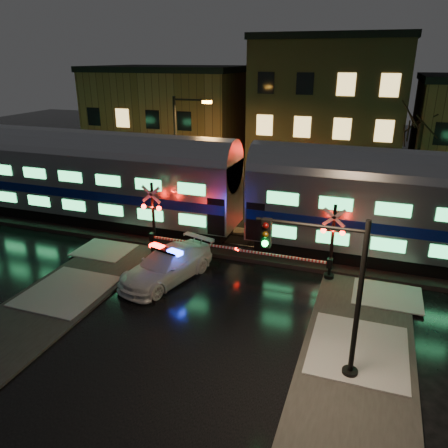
# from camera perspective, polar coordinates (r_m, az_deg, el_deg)

# --- Properties ---
(ground) EXTENTS (120.00, 120.00, 0.00)m
(ground) POSITION_cam_1_polar(r_m,az_deg,el_deg) (21.06, -0.43, -8.14)
(ground) COLOR black
(ground) RESTS_ON ground
(ballast) EXTENTS (90.00, 4.20, 0.24)m
(ballast) POSITION_cam_1_polar(r_m,az_deg,el_deg) (25.28, 3.42, -2.69)
(ballast) COLOR black
(ballast) RESTS_ON ground
(sidewalk_left) EXTENTS (4.00, 20.00, 0.12)m
(sidewalk_left) POSITION_cam_1_polar(r_m,az_deg,el_deg) (19.86, -25.25, -12.13)
(sidewalk_left) COLOR #2D2D2D
(sidewalk_left) RESTS_ON ground
(sidewalk_right) EXTENTS (4.00, 20.00, 0.12)m
(sidewalk_right) POSITION_cam_1_polar(r_m,az_deg,el_deg) (15.21, 16.38, -22.09)
(sidewalk_right) COLOR #2D2D2D
(sidewalk_right) RESTS_ON ground
(building_left) EXTENTS (14.00, 10.00, 9.00)m
(building_left) POSITION_cam_1_polar(r_m,az_deg,el_deg) (44.15, -6.81, 13.33)
(building_left) COLOR brown
(building_left) RESTS_ON ground
(building_mid) EXTENTS (12.00, 11.00, 11.50)m
(building_mid) POSITION_cam_1_polar(r_m,az_deg,el_deg) (40.28, 13.64, 13.98)
(building_mid) COLOR brown
(building_mid) RESTS_ON ground
(train) EXTENTS (51.00, 3.12, 5.92)m
(train) POSITION_cam_1_polar(r_m,az_deg,el_deg) (24.27, 2.62, 4.52)
(train) COLOR black
(train) RESTS_ON ballast
(police_car) EXTENTS (3.61, 5.75, 1.72)m
(police_car) POSITION_cam_1_polar(r_m,az_deg,el_deg) (21.47, -7.50, -5.37)
(police_car) COLOR white
(police_car) RESTS_ON ground
(crossing_signal_right) EXTENTS (5.48, 0.64, 3.88)m
(crossing_signal_right) POSITION_cam_1_polar(r_m,az_deg,el_deg) (21.50, 12.86, -3.30)
(crossing_signal_right) COLOR black
(crossing_signal_right) RESTS_ON ground
(crossing_signal_left) EXTENTS (5.72, 0.65, 4.05)m
(crossing_signal_left) POSITION_cam_1_polar(r_m,az_deg,el_deg) (23.91, -8.49, -0.29)
(crossing_signal_left) COLOR black
(crossing_signal_left) RESTS_ON ground
(traffic_light) EXTENTS (3.71, 0.68, 5.73)m
(traffic_light) POSITION_cam_1_polar(r_m,az_deg,el_deg) (14.70, 13.69, -8.99)
(traffic_light) COLOR black
(traffic_light) RESTS_ON ground
(streetlight) EXTENTS (2.65, 0.28, 7.92)m
(streetlight) POSITION_cam_1_polar(r_m,az_deg,el_deg) (29.64, -5.82, 9.80)
(streetlight) COLOR black
(streetlight) RESTS_ON ground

